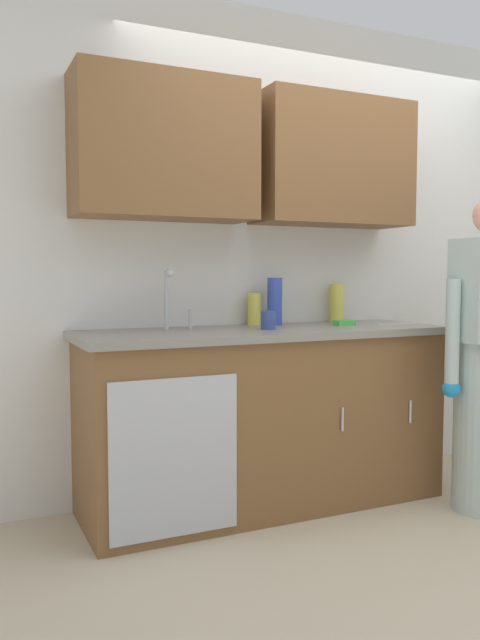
# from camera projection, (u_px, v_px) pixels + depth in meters

# --- Properties ---
(ground_plane) EXTENTS (9.00, 9.00, 0.00)m
(ground_plane) POSITION_uv_depth(u_px,v_px,m) (436.00, 535.00, 2.99)
(ground_plane) COLOR beige
(kitchen_wall_with_uppers) EXTENTS (4.80, 0.44, 2.70)m
(kitchen_wall_with_uppers) POSITION_uv_depth(u_px,v_px,m) (305.00, 231.00, 3.73)
(kitchen_wall_with_uppers) COLOR silver
(kitchen_wall_with_uppers) RESTS_ON ground
(counter_cabinet) EXTENTS (1.90, 0.62, 0.90)m
(counter_cabinet) POSITION_uv_depth(u_px,v_px,m) (264.00, 421.00, 3.36)
(counter_cabinet) COLOR brown
(counter_cabinet) RESTS_ON ground
(countertop) EXTENTS (1.96, 0.66, 0.04)m
(countertop) POSITION_uv_depth(u_px,v_px,m) (264.00, 332.00, 3.33)
(countertop) COLOR gray
(countertop) RESTS_ON counter_cabinet
(sink) EXTENTS (0.50, 0.36, 0.35)m
(sink) POSITION_uv_depth(u_px,v_px,m) (183.00, 334.00, 3.15)
(sink) COLOR #B7BABF
(sink) RESTS_ON counter_cabinet
(bottle_cleaner_spray) EXTENTS (0.08, 0.08, 0.18)m
(bottle_cleaner_spray) POSITION_uv_depth(u_px,v_px,m) (255.00, 309.00, 3.55)
(bottle_cleaner_spray) COLOR #D8D14C
(bottle_cleaner_spray) RESTS_ON countertop
(bottle_soap) EXTENTS (0.08, 0.08, 0.23)m
(bottle_soap) POSITION_uv_depth(u_px,v_px,m) (337.00, 303.00, 3.77)
(bottle_soap) COLOR #D8D14C
(bottle_soap) RESTS_ON countertop
(bottle_dish_liquid) EXTENTS (0.08, 0.08, 0.26)m
(bottle_dish_liquid) POSITION_uv_depth(u_px,v_px,m) (275.00, 301.00, 3.54)
(bottle_dish_liquid) COLOR #334CB2
(bottle_dish_liquid) RESTS_ON countertop
(cup_by_sink) EXTENTS (0.08, 0.08, 0.09)m
(cup_by_sink) POSITION_uv_depth(u_px,v_px,m) (268.00, 320.00, 3.27)
(cup_by_sink) COLOR #33478C
(cup_by_sink) RESTS_ON countertop
(knife_on_counter) EXTENTS (0.24, 0.03, 0.01)m
(knife_on_counter) POSITION_uv_depth(u_px,v_px,m) (396.00, 324.00, 3.60)
(knife_on_counter) COLOR silver
(knife_on_counter) RESTS_ON countertop
(sponge) EXTENTS (0.11, 0.07, 0.03)m
(sponge) POSITION_uv_depth(u_px,v_px,m) (344.00, 323.00, 3.52)
(sponge) COLOR #4CBF4C
(sponge) RESTS_ON countertop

